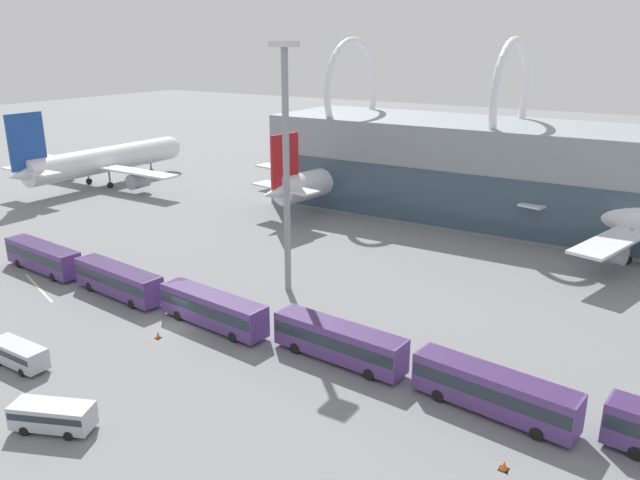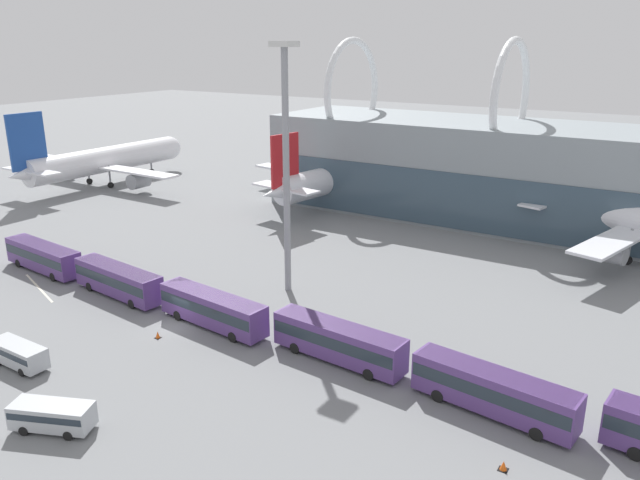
{
  "view_description": "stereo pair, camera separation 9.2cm",
  "coord_description": "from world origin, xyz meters",
  "px_view_note": "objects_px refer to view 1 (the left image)",
  "views": [
    {
      "loc": [
        40.92,
        -39.01,
        26.31
      ],
      "look_at": [
        4.01,
        20.01,
        4.0
      ],
      "focal_mm": 35.0,
      "sensor_mm": 36.0,
      "label": 1
    },
    {
      "loc": [
        41.0,
        -38.96,
        26.31
      ],
      "look_at": [
        4.01,
        20.01,
        4.0
      ],
      "focal_mm": 35.0,
      "sensor_mm": 36.0,
      "label": 2
    }
  ],
  "objects_px": {
    "floodlight_mast": "(286,152)",
    "shuttle_bus_4": "(494,389)",
    "shuttle_bus_0": "(43,256)",
    "traffic_cone_0": "(504,465)",
    "service_van_foreground": "(19,353)",
    "shuttle_bus_1": "(118,279)",
    "shuttle_bus_3": "(339,340)",
    "airliner_at_gate_near": "(100,161)",
    "service_van_crossing": "(53,415)",
    "traffic_cone_1": "(158,335)",
    "airliner_at_gate_far": "(349,175)",
    "shuttle_bus_2": "(213,308)"
  },
  "relations": [
    {
      "from": "floodlight_mast",
      "to": "shuttle_bus_4",
      "type": "bearing_deg",
      "value": -23.89
    },
    {
      "from": "shuttle_bus_0",
      "to": "traffic_cone_0",
      "type": "height_order",
      "value": "shuttle_bus_0"
    },
    {
      "from": "service_van_foreground",
      "to": "floodlight_mast",
      "type": "xyz_separation_m",
      "value": [
        9.49,
        26.1,
        14.08
      ]
    },
    {
      "from": "shuttle_bus_0",
      "to": "shuttle_bus_1",
      "type": "xyz_separation_m",
      "value": [
        13.62,
        -0.47,
        0.0
      ]
    },
    {
      "from": "service_van_foreground",
      "to": "shuttle_bus_3",
      "type": "bearing_deg",
      "value": 34.58
    },
    {
      "from": "airliner_at_gate_near",
      "to": "service_van_crossing",
      "type": "bearing_deg",
      "value": -130.89
    },
    {
      "from": "service_van_crossing",
      "to": "traffic_cone_1",
      "type": "height_order",
      "value": "service_van_crossing"
    },
    {
      "from": "shuttle_bus_4",
      "to": "airliner_at_gate_far",
      "type": "bearing_deg",
      "value": 136.24
    },
    {
      "from": "shuttle_bus_0",
      "to": "service_van_foreground",
      "type": "bearing_deg",
      "value": -34.57
    },
    {
      "from": "shuttle_bus_0",
      "to": "floodlight_mast",
      "type": "bearing_deg",
      "value": 26.17
    },
    {
      "from": "shuttle_bus_2",
      "to": "shuttle_bus_4",
      "type": "distance_m",
      "value": 27.24
    },
    {
      "from": "service_van_foreground",
      "to": "airliner_at_gate_far",
      "type": "bearing_deg",
      "value": 94.14
    },
    {
      "from": "shuttle_bus_2",
      "to": "service_van_crossing",
      "type": "relative_size",
      "value": 2.05
    },
    {
      "from": "shuttle_bus_0",
      "to": "service_van_foreground",
      "type": "relative_size",
      "value": 2.16
    },
    {
      "from": "shuttle_bus_3",
      "to": "service_van_foreground",
      "type": "bearing_deg",
      "value": -141.56
    },
    {
      "from": "shuttle_bus_2",
      "to": "shuttle_bus_4",
      "type": "bearing_deg",
      "value": 5.22
    },
    {
      "from": "airliner_at_gate_near",
      "to": "traffic_cone_1",
      "type": "xyz_separation_m",
      "value": [
        56.31,
        -40.23,
        -4.4
      ]
    },
    {
      "from": "airliner_at_gate_near",
      "to": "traffic_cone_1",
      "type": "bearing_deg",
      "value": -124.56
    },
    {
      "from": "airliner_at_gate_near",
      "to": "airliner_at_gate_far",
      "type": "bearing_deg",
      "value": -73.02
    },
    {
      "from": "airliner_at_gate_near",
      "to": "shuttle_bus_2",
      "type": "bearing_deg",
      "value": -120.11
    },
    {
      "from": "airliner_at_gate_far",
      "to": "service_van_crossing",
      "type": "relative_size",
      "value": 6.76
    },
    {
      "from": "shuttle_bus_3",
      "to": "service_van_crossing",
      "type": "bearing_deg",
      "value": -117.54
    },
    {
      "from": "airliner_at_gate_near",
      "to": "airliner_at_gate_far",
      "type": "distance_m",
      "value": 48.12
    },
    {
      "from": "shuttle_bus_1",
      "to": "service_van_foreground",
      "type": "bearing_deg",
      "value": -65.85
    },
    {
      "from": "service_van_crossing",
      "to": "floodlight_mast",
      "type": "bearing_deg",
      "value": -111.14
    },
    {
      "from": "service_van_crossing",
      "to": "service_van_foreground",
      "type": "bearing_deg",
      "value": -44.76
    },
    {
      "from": "service_van_crossing",
      "to": "floodlight_mast",
      "type": "xyz_separation_m",
      "value": [
        -0.87,
        30.28,
        14.09
      ]
    },
    {
      "from": "service_van_crossing",
      "to": "traffic_cone_1",
      "type": "relative_size",
      "value": 9.09
    },
    {
      "from": "traffic_cone_0",
      "to": "airliner_at_gate_far",
      "type": "bearing_deg",
      "value": 127.81
    },
    {
      "from": "shuttle_bus_2",
      "to": "service_van_crossing",
      "type": "bearing_deg",
      "value": -79.48
    },
    {
      "from": "shuttle_bus_1",
      "to": "traffic_cone_0",
      "type": "height_order",
      "value": "shuttle_bus_1"
    },
    {
      "from": "shuttle_bus_3",
      "to": "service_van_foreground",
      "type": "relative_size",
      "value": 2.16
    },
    {
      "from": "floodlight_mast",
      "to": "traffic_cone_1",
      "type": "relative_size",
      "value": 39.03
    },
    {
      "from": "service_van_foreground",
      "to": "traffic_cone_1",
      "type": "distance_m",
      "value": 11.66
    },
    {
      "from": "airliner_at_gate_far",
      "to": "shuttle_bus_0",
      "type": "height_order",
      "value": "airliner_at_gate_far"
    },
    {
      "from": "shuttle_bus_0",
      "to": "service_van_foreground",
      "type": "height_order",
      "value": "shuttle_bus_0"
    },
    {
      "from": "airliner_at_gate_far",
      "to": "traffic_cone_1",
      "type": "distance_m",
      "value": 54.61
    },
    {
      "from": "shuttle_bus_1",
      "to": "floodlight_mast",
      "type": "relative_size",
      "value": 0.48
    },
    {
      "from": "floodlight_mast",
      "to": "service_van_foreground",
      "type": "bearing_deg",
      "value": -109.97
    },
    {
      "from": "shuttle_bus_0",
      "to": "shuttle_bus_1",
      "type": "height_order",
      "value": "same"
    },
    {
      "from": "shuttle_bus_3",
      "to": "airliner_at_gate_far",
      "type": "bearing_deg",
      "value": 123.04
    },
    {
      "from": "shuttle_bus_0",
      "to": "floodlight_mast",
      "type": "xyz_separation_m",
      "value": [
        27.97,
        10.75,
        13.34
      ]
    },
    {
      "from": "airliner_at_gate_near",
      "to": "shuttle_bus_0",
      "type": "relative_size",
      "value": 3.12
    },
    {
      "from": "service_van_foreground",
      "to": "traffic_cone_0",
      "type": "bearing_deg",
      "value": 12.77
    },
    {
      "from": "airliner_at_gate_far",
      "to": "service_van_crossing",
      "type": "xyz_separation_m",
      "value": [
        14.4,
        -67.62,
        -3.51
      ]
    },
    {
      "from": "shuttle_bus_1",
      "to": "floodlight_mast",
      "type": "distance_m",
      "value": 22.58
    },
    {
      "from": "shuttle_bus_2",
      "to": "shuttle_bus_3",
      "type": "bearing_deg",
      "value": 8.1
    },
    {
      "from": "shuttle_bus_1",
      "to": "shuttle_bus_4",
      "type": "xyz_separation_m",
      "value": [
        40.86,
        -0.52,
        0.0
      ]
    },
    {
      "from": "shuttle_bus_1",
      "to": "service_van_crossing",
      "type": "xyz_separation_m",
      "value": [
        15.22,
        -19.06,
        -0.75
      ]
    },
    {
      "from": "shuttle_bus_4",
      "to": "traffic_cone_0",
      "type": "height_order",
      "value": "shuttle_bus_4"
    }
  ]
}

